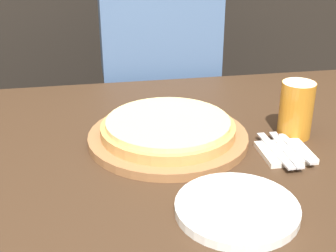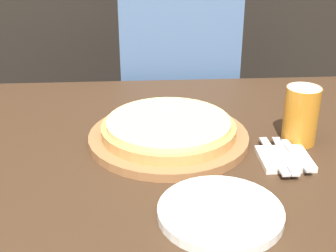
# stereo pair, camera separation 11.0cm
# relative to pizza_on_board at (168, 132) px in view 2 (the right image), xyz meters

# --- Properties ---
(pizza_on_board) EXTENTS (0.38, 0.38, 0.06)m
(pizza_on_board) POSITION_rel_pizza_on_board_xyz_m (0.00, 0.00, 0.00)
(pizza_on_board) COLOR #99663D
(pizza_on_board) RESTS_ON dining_table
(beer_glass) EXTENTS (0.08, 0.08, 0.14)m
(beer_glass) POSITION_rel_pizza_on_board_xyz_m (0.31, -0.02, 0.05)
(beer_glass) COLOR #B7701E
(beer_glass) RESTS_ON dining_table
(dinner_plate) EXTENTS (0.23, 0.23, 0.02)m
(dinner_plate) POSITION_rel_pizza_on_board_xyz_m (0.07, -0.31, -0.02)
(dinner_plate) COLOR white
(dinner_plate) RESTS_ON dining_table
(napkin_stack) EXTENTS (0.11, 0.11, 0.01)m
(napkin_stack) POSITION_rel_pizza_on_board_xyz_m (0.25, -0.11, -0.02)
(napkin_stack) COLOR white
(napkin_stack) RESTS_ON dining_table
(fork) EXTENTS (0.02, 0.17, 0.00)m
(fork) POSITION_rel_pizza_on_board_xyz_m (0.22, -0.11, -0.01)
(fork) COLOR silver
(fork) RESTS_ON napkin_stack
(dinner_knife) EXTENTS (0.02, 0.17, 0.00)m
(dinner_knife) POSITION_rel_pizza_on_board_xyz_m (0.25, -0.11, -0.01)
(dinner_knife) COLOR silver
(dinner_knife) RESTS_ON napkin_stack
(spoon) EXTENTS (0.03, 0.15, 0.00)m
(spoon) POSITION_rel_pizza_on_board_xyz_m (0.27, -0.11, -0.01)
(spoon) COLOR silver
(spoon) RESTS_ON napkin_stack
(diner_person) EXTENTS (0.40, 0.20, 1.32)m
(diner_person) POSITION_rel_pizza_on_board_xyz_m (0.07, 0.59, -0.13)
(diner_person) COLOR #33333D
(diner_person) RESTS_ON ground_plane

